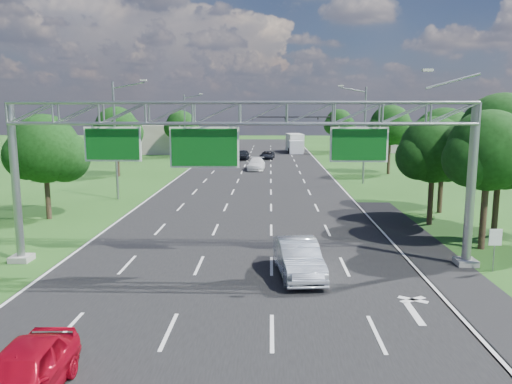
{
  "coord_description": "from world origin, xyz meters",
  "views": [
    {
      "loc": [
        1.71,
        -12.26,
        7.65
      ],
      "look_at": [
        0.96,
        14.14,
        3.3
      ],
      "focal_mm": 35.0,
      "sensor_mm": 36.0,
      "label": 1
    }
  ],
  "objects_px": {
    "red_coupe": "(22,376)",
    "silver_sedan": "(298,258)",
    "sign_gantry": "(242,126)",
    "traffic_signal": "(308,126)",
    "regulatory_sign": "(495,241)",
    "box_truck": "(295,143)"
  },
  "relations": [
    {
      "from": "regulatory_sign",
      "to": "red_coupe",
      "type": "relative_size",
      "value": 0.46
    },
    {
      "from": "traffic_signal",
      "to": "silver_sedan",
      "type": "relative_size",
      "value": 2.38
    },
    {
      "from": "sign_gantry",
      "to": "silver_sedan",
      "type": "relative_size",
      "value": 4.59
    },
    {
      "from": "sign_gantry",
      "to": "regulatory_sign",
      "type": "distance_m",
      "value": 13.25
    },
    {
      "from": "sign_gantry",
      "to": "silver_sedan",
      "type": "bearing_deg",
      "value": -33.94
    },
    {
      "from": "sign_gantry",
      "to": "red_coupe",
      "type": "height_order",
      "value": "sign_gantry"
    },
    {
      "from": "sign_gantry",
      "to": "red_coupe",
      "type": "bearing_deg",
      "value": -112.36
    },
    {
      "from": "silver_sedan",
      "to": "box_truck",
      "type": "relative_size",
      "value": 0.57
    },
    {
      "from": "silver_sedan",
      "to": "box_truck",
      "type": "height_order",
      "value": "box_truck"
    },
    {
      "from": "traffic_signal",
      "to": "box_truck",
      "type": "height_order",
      "value": "traffic_signal"
    },
    {
      "from": "box_truck",
      "to": "regulatory_sign",
      "type": "bearing_deg",
      "value": -90.96
    },
    {
      "from": "red_coupe",
      "to": "silver_sedan",
      "type": "height_order",
      "value": "silver_sedan"
    },
    {
      "from": "red_coupe",
      "to": "silver_sedan",
      "type": "distance_m",
      "value": 13.11
    },
    {
      "from": "sign_gantry",
      "to": "traffic_signal",
      "type": "relative_size",
      "value": 1.92
    },
    {
      "from": "regulatory_sign",
      "to": "red_coupe",
      "type": "height_order",
      "value": "regulatory_sign"
    },
    {
      "from": "regulatory_sign",
      "to": "box_truck",
      "type": "bearing_deg",
      "value": 95.14
    },
    {
      "from": "sign_gantry",
      "to": "traffic_signal",
      "type": "xyz_separation_m",
      "value": [
        7.15,
        53.0,
        -1.72
      ]
    },
    {
      "from": "sign_gantry",
      "to": "traffic_signal",
      "type": "distance_m",
      "value": 53.51
    },
    {
      "from": "regulatory_sign",
      "to": "box_truck",
      "type": "xyz_separation_m",
      "value": [
        -6.17,
        68.51,
        0.09
      ]
    },
    {
      "from": "red_coupe",
      "to": "box_truck",
      "type": "bearing_deg",
      "value": 79.87
    },
    {
      "from": "traffic_signal",
      "to": "regulatory_sign",
      "type": "bearing_deg",
      "value": -84.8
    },
    {
      "from": "box_truck",
      "to": "silver_sedan",
      "type": "bearing_deg",
      "value": -98.73
    }
  ]
}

